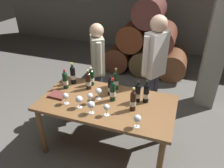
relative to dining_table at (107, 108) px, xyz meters
name	(u,v)px	position (x,y,z in m)	size (l,w,h in m)	color
ground_plane	(107,145)	(0.00, 0.00, -0.67)	(14.00, 14.00, 0.00)	#66635E
cellar_back_wall	(161,0)	(0.00, 4.20, 0.73)	(10.00, 0.24, 2.80)	gray
barrel_stack	(147,44)	(0.00, 2.60, -0.01)	(1.86, 0.90, 1.69)	#5B2F1E
stone_pillar	(219,35)	(1.30, 1.60, 0.63)	(0.32, 0.32, 2.60)	gray
dining_table	(107,108)	(0.00, 0.00, 0.00)	(1.70, 0.90, 0.76)	brown
wine_bottle_0	(133,101)	(0.35, -0.05, 0.22)	(0.07, 0.07, 0.30)	black
wine_bottle_1	(73,75)	(-0.63, 0.29, 0.23)	(0.07, 0.07, 0.32)	black
wine_bottle_2	(65,80)	(-0.66, 0.13, 0.22)	(0.07, 0.07, 0.28)	black
wine_bottle_3	(110,87)	(-0.01, 0.18, 0.21)	(0.07, 0.07, 0.27)	black
wine_bottle_4	(138,93)	(0.36, 0.14, 0.22)	(0.07, 0.07, 0.29)	black
wine_bottle_5	(88,81)	(-0.35, 0.22, 0.22)	(0.07, 0.07, 0.29)	black
wine_bottle_6	(116,80)	(0.01, 0.34, 0.23)	(0.07, 0.07, 0.31)	#19381E
wine_bottle_7	(146,93)	(0.46, 0.16, 0.22)	(0.07, 0.07, 0.30)	black
wine_bottle_8	(91,77)	(-0.36, 0.33, 0.21)	(0.07, 0.07, 0.27)	black
wine_bottle_9	(113,91)	(0.06, 0.06, 0.23)	(0.07, 0.07, 0.32)	black
wine_glass_0	(91,105)	(-0.08, -0.28, 0.20)	(0.09, 0.09, 0.16)	white
wine_glass_1	(66,96)	(-0.46, -0.21, 0.20)	(0.08, 0.08, 0.15)	white
wine_glass_2	(107,108)	(0.10, -0.25, 0.19)	(0.07, 0.07, 0.15)	white
wine_glass_3	(90,96)	(-0.18, -0.10, 0.19)	(0.07, 0.07, 0.14)	white
wine_glass_4	(137,119)	(0.47, -0.34, 0.20)	(0.08, 0.08, 0.15)	white
wine_glass_5	(98,91)	(-0.12, 0.03, 0.20)	(0.08, 0.08, 0.16)	white
wine_glass_6	(79,100)	(-0.27, -0.22, 0.20)	(0.09, 0.09, 0.16)	white
tasting_notebook	(58,95)	(-0.65, -0.09, 0.11)	(0.22, 0.16, 0.03)	brown
sommelier_presenting	(155,63)	(0.45, 0.75, 0.37)	(0.32, 0.44, 1.72)	#383842
taster_seated_left	(98,63)	(-0.42, 0.72, 0.25)	(0.32, 0.44, 1.54)	#383842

